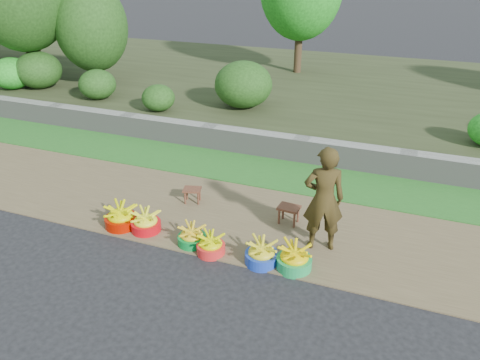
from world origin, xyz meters
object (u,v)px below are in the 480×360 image
at_px(basin_c, 192,236).
at_px(stool_left, 192,191).
at_px(basin_d, 211,245).
at_px(basin_e, 262,254).
at_px(basin_b, 146,223).
at_px(basin_f, 294,259).
at_px(vendor_woman, 324,199).
at_px(stool_right, 289,210).
at_px(basin_a, 121,218).

height_order(basin_c, stool_left, basin_c).
relative_size(basin_d, basin_e, 0.88).
height_order(basin_d, basin_e, basin_e).
relative_size(basin_b, basin_f, 0.95).
bearing_deg(vendor_woman, stool_left, -31.18).
distance_m(basin_b, basin_d, 1.29).
distance_m(basin_e, basin_f, 0.49).
xyz_separation_m(basin_e, stool_right, (0.07, 1.23, 0.10)).
bearing_deg(basin_a, basin_d, -5.20).
distance_m(basin_d, stool_right, 1.56).
distance_m(stool_left, stool_right, 1.86).
height_order(basin_a, basin_c, basin_a).
height_order(basin_e, vendor_woman, vendor_woman).
xyz_separation_m(basin_b, basin_f, (2.58, -0.10, 0.01)).
distance_m(basin_b, basin_e, 2.09).
height_order(basin_c, basin_f, basin_f).
bearing_deg(basin_d, basin_b, 171.43).
relative_size(basin_e, stool_left, 1.35).
xyz_separation_m(basin_e, basin_f, (0.49, 0.05, 0.01)).
bearing_deg(basin_e, basin_c, 176.84).
distance_m(basin_c, basin_f, 1.68).
distance_m(basin_f, vendor_woman, 1.00).
xyz_separation_m(basin_f, vendor_woman, (0.24, 0.68, 0.69)).
xyz_separation_m(basin_a, basin_e, (2.55, -0.11, -0.01)).
bearing_deg(basin_f, basin_e, -174.55).
xyz_separation_m(basin_d, basin_f, (1.30, 0.09, 0.03)).
xyz_separation_m(basin_c, basin_e, (1.19, -0.07, 0.02)).
bearing_deg(basin_e, basin_f, 5.45).
relative_size(basin_a, basin_d, 1.23).
distance_m(basin_c, stool_left, 1.38).
distance_m(basin_a, basin_d, 1.74).
height_order(basin_a, vendor_woman, vendor_woman).
bearing_deg(basin_a, vendor_woman, 10.51).
bearing_deg(basin_f, basin_c, 179.35).
bearing_deg(basin_b, basin_d, -8.57).
bearing_deg(basin_e, basin_d, -176.94).
bearing_deg(stool_left, basin_f, -28.80).
bearing_deg(basin_d, stool_left, 126.10).
bearing_deg(basin_f, basin_d, -176.04).
height_order(basin_b, stool_left, basin_b).
relative_size(basin_b, vendor_woman, 0.29).
distance_m(basin_a, vendor_woman, 3.40).
height_order(basin_e, stool_right, basin_e).
relative_size(basin_a, vendor_woman, 0.32).
xyz_separation_m(basin_d, vendor_woman, (1.54, 0.77, 0.72)).
xyz_separation_m(stool_right, vendor_woman, (0.66, -0.51, 0.60)).
bearing_deg(stool_left, basin_d, -53.90).
distance_m(basin_c, basin_d, 0.40).
xyz_separation_m(basin_b, basin_c, (0.89, -0.08, -0.01)).
bearing_deg(basin_f, stool_left, 151.20).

